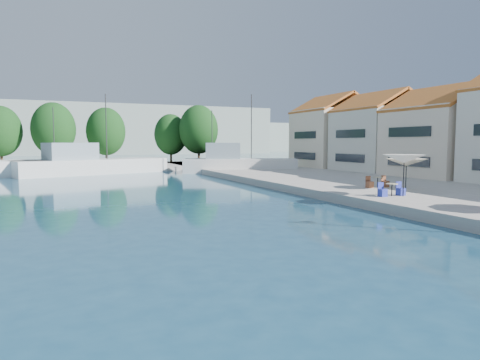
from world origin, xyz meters
name	(u,v)px	position (x,y,z in m)	size (l,w,h in m)	color
quay_right	(453,183)	(22.00, 30.00, 0.30)	(32.00, 92.00, 0.60)	gray
quay_far	(74,168)	(-8.00, 67.00, 0.30)	(90.00, 16.00, 0.60)	gray
hill_east	(185,138)	(40.00, 180.00, 6.00)	(140.00, 40.00, 12.00)	gray
building_04	(444,130)	(24.00, 33.00, 5.02)	(9.00, 8.80, 9.20)	beige
building_05	(379,130)	(24.00, 42.00, 5.26)	(8.40, 8.80, 9.70)	beige
building_06	(333,130)	(24.00, 51.00, 5.50)	(9.00, 8.80, 10.20)	beige
trawler_03	(89,165)	(-6.56, 57.56, 1.07)	(18.65, 10.51, 10.20)	silver
trawler_04	(237,165)	(10.70, 52.35, 1.07)	(14.41, 8.70, 10.20)	silver
tree_04	(0,131)	(-17.25, 70.35, 5.39)	(5.61, 5.61, 8.31)	#3F2B19
tree_05	(53,129)	(-10.49, 68.79, 5.72)	(5.99, 5.99, 8.87)	#3F2B19
tree_06	(106,132)	(-3.34, 69.48, 5.46)	(5.69, 5.69, 8.42)	#3F2B19
tree_07	(171,135)	(6.98, 71.60, 5.13)	(5.30, 5.30, 7.85)	#3F2B19
tree_08	(199,130)	(10.61, 68.02, 5.87)	(6.17, 6.17, 9.13)	#3F2B19
umbrella_white	(404,159)	(9.05, 22.48, 2.85)	(2.51, 2.51, 2.50)	black
umbrella_cream	(406,162)	(12.10, 25.41, 2.46)	(2.78, 2.78, 2.11)	black
cafe_table_02	(392,191)	(8.46, 22.80, 0.89)	(1.82, 0.70, 0.76)	black
cafe_table_03	(378,184)	(11.05, 27.03, 0.89)	(1.82, 0.70, 0.76)	black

